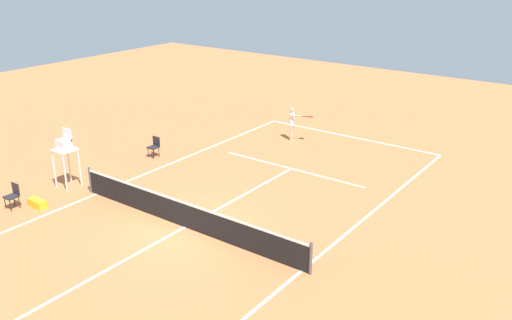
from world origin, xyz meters
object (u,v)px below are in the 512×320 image
umpire_chair (65,149)px  courtside_chair_near (13,195)px  tennis_ball (239,145)px  player_serving (293,121)px  equipment_bag (37,203)px  courtside_chair_mid (154,146)px

umpire_chair → courtside_chair_near: size_ratio=2.54×
tennis_ball → player_serving: bearing=-126.3°
tennis_ball → equipment_bag: (1.82, 10.01, 0.12)m
umpire_chair → courtside_chair_mid: bearing=-93.7°
player_serving → courtside_chair_near: player_serving is taller
tennis_ball → equipment_bag: equipment_bag is taller
player_serving → courtside_chair_mid: bearing=-54.7°
courtside_chair_near → equipment_bag: bearing=-138.5°
umpire_chair → courtside_chair_mid: size_ratio=2.54×
player_serving → courtside_chair_mid: player_serving is taller
courtside_chair_near → courtside_chair_mid: bearing=-91.8°
courtside_chair_mid → equipment_bag: 6.46m
tennis_ball → courtside_chair_near: courtside_chair_near is taller
tennis_ball → courtside_chair_near: (2.43, 10.56, 0.50)m
tennis_ball → courtside_chair_mid: 4.24m
courtside_chair_near → courtside_chair_mid: 6.98m
courtside_chair_near → courtside_chair_mid: size_ratio=1.00×
player_serving → equipment_bag: size_ratio=2.24×
player_serving → umpire_chair: bearing=-43.0°
umpire_chair → equipment_bag: 2.51m
umpire_chair → courtside_chair_near: (-0.08, 2.47, -1.07)m
equipment_bag → player_serving: bearing=-105.8°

